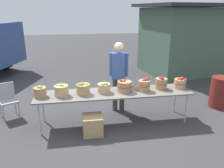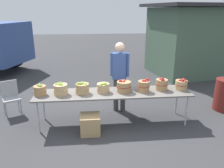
{
  "view_description": "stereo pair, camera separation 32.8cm",
  "coord_description": "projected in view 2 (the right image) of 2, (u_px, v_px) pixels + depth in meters",
  "views": [
    {
      "loc": [
        -0.82,
        -4.66,
        2.53
      ],
      "look_at": [
        0.0,
        0.3,
        0.85
      ],
      "focal_mm": 35.91,
      "sensor_mm": 36.0,
      "label": 1
    },
    {
      "loc": [
        -0.5,
        -4.7,
        2.53
      ],
      "look_at": [
        0.0,
        0.3,
        0.85
      ],
      "focal_mm": 35.91,
      "sensor_mm": 36.0,
      "label": 2
    }
  ],
  "objects": [
    {
      "name": "ground_plane",
      "position": [
        113.0,
        122.0,
        5.29
      ],
      "size": [
        40.0,
        40.0,
        0.0
      ],
      "primitive_type": "plane",
      "color": "#38383A"
    },
    {
      "name": "market_table",
      "position": [
        113.0,
        94.0,
        5.06
      ],
      "size": [
        3.5,
        0.76,
        0.75
      ],
      "color": "slate",
      "rests_on": "ground"
    },
    {
      "name": "apple_basket_red_3",
      "position": [
        181.0,
        84.0,
        5.2
      ],
      "size": [
        0.29,
        0.29,
        0.27
      ],
      "color": "tan",
      "rests_on": "market_table"
    },
    {
      "name": "vendor_adult",
      "position": [
        120.0,
        72.0,
        5.57
      ],
      "size": [
        0.46,
        0.31,
        1.78
      ],
      "rotation": [
        0.0,
        0.0,
        2.89
      ],
      "color": "#3F3F3F",
      "rests_on": "ground"
    },
    {
      "name": "apple_basket_green_2",
      "position": [
        82.0,
        88.0,
        4.96
      ],
      "size": [
        0.31,
        0.31,
        0.27
      ],
      "color": "tan",
      "rests_on": "market_table"
    },
    {
      "name": "apple_basket_green_1",
      "position": [
        61.0,
        89.0,
        4.89
      ],
      "size": [
        0.32,
        0.32,
        0.28
      ],
      "color": "tan",
      "rests_on": "market_table"
    },
    {
      "name": "apple_basket_green_3",
      "position": [
        103.0,
        88.0,
        5.03
      ],
      "size": [
        0.3,
        0.3,
        0.25
      ],
      "color": "tan",
      "rests_on": "market_table"
    },
    {
      "name": "folding_chair",
      "position": [
        10.0,
        95.0,
        5.54
      ],
      "size": [
        0.54,
        0.54,
        0.86
      ],
      "rotation": [
        0.0,
        0.0,
        0.47
      ],
      "color": "#99999E",
      "rests_on": "ground"
    },
    {
      "name": "food_kiosk",
      "position": [
        193.0,
        39.0,
        8.98
      ],
      "size": [
        3.98,
        3.51,
        2.74
      ],
      "rotation": [
        0.0,
        0.0,
        0.19
      ],
      "color": "#47604C",
      "rests_on": "ground"
    },
    {
      "name": "apple_basket_red_2",
      "position": [
        162.0,
        84.0,
        5.17
      ],
      "size": [
        0.29,
        0.29,
        0.3
      ],
      "color": "#A87F51",
      "rests_on": "market_table"
    },
    {
      "name": "apple_basket_green_0",
      "position": [
        40.0,
        90.0,
        4.87
      ],
      "size": [
        0.29,
        0.29,
        0.26
      ],
      "color": "#A87F51",
      "rests_on": "market_table"
    },
    {
      "name": "apple_basket_red_0",
      "position": [
        124.0,
        86.0,
        5.06
      ],
      "size": [
        0.34,
        0.34,
        0.29
      ],
      "color": "#A87F51",
      "rests_on": "market_table"
    },
    {
      "name": "produce_crate",
      "position": [
        90.0,
        124.0,
        4.77
      ],
      "size": [
        0.41,
        0.41,
        0.41
      ],
      "primitive_type": "cube",
      "color": "tan",
      "rests_on": "ground"
    },
    {
      "name": "apple_basket_red_1",
      "position": [
        144.0,
        86.0,
        5.06
      ],
      "size": [
        0.28,
        0.28,
        0.3
      ],
      "color": "#A87F51",
      "rests_on": "market_table"
    }
  ]
}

